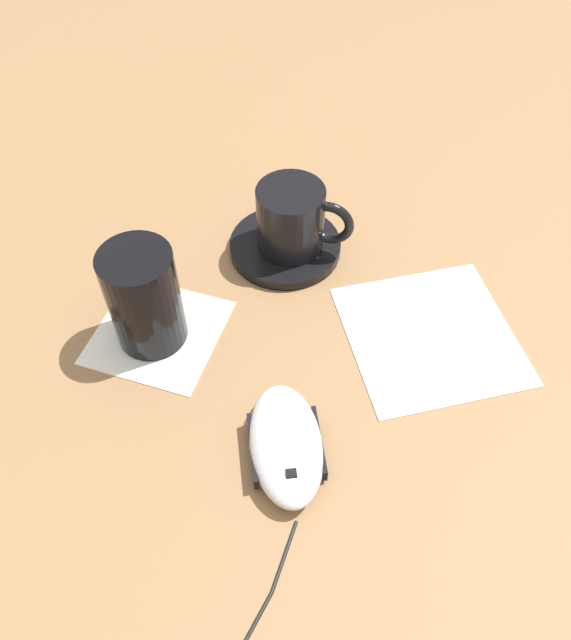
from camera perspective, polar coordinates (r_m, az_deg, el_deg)
ground_plane at (r=0.63m, az=-0.62°, el=-1.05°), size 3.00×3.00×0.00m
saucer at (r=0.70m, az=-0.03°, el=6.75°), size 0.12×0.12×0.01m
coffee_cup at (r=0.67m, az=0.70°, el=9.24°), size 0.07×0.10×0.07m
computer_mouse at (r=0.54m, az=0.04°, el=-11.29°), size 0.12×0.07×0.03m
napkin_under_glass at (r=0.64m, az=-11.56°, el=-1.08°), size 0.16×0.16×0.00m
drinking_glass at (r=0.60m, az=-12.80°, el=1.98°), size 0.07×0.07×0.11m
napkin_spare at (r=0.64m, az=13.10°, el=-1.33°), size 0.17×0.17×0.00m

